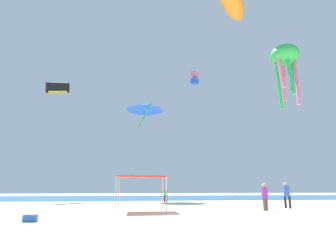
{
  "coord_description": "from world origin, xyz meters",
  "views": [
    {
      "loc": [
        -2.68,
        -14.16,
        1.53
      ],
      "look_at": [
        0.27,
        12.68,
        7.84
      ],
      "focal_mm": 28.07,
      "sensor_mm": 36.0,
      "label": 1
    }
  ],
  "objects_px": {
    "person_central": "(265,194)",
    "cooler_box": "(30,218)",
    "kite_box_pink": "(194,78)",
    "canopy_tent": "(141,178)",
    "person_leftmost": "(166,193)",
    "kite_parafoil_black": "(58,88)",
    "person_near_tent": "(287,193)",
    "kite_delta_blue": "(145,107)",
    "kite_octopus_green": "(285,58)"
  },
  "relations": [
    {
      "from": "kite_parafoil_black",
      "to": "person_near_tent",
      "type": "bearing_deg",
      "value": 78.41
    },
    {
      "from": "kite_delta_blue",
      "to": "kite_octopus_green",
      "type": "relative_size",
      "value": 1.02
    },
    {
      "from": "kite_delta_blue",
      "to": "canopy_tent",
      "type": "bearing_deg",
      "value": 177.92
    },
    {
      "from": "person_near_tent",
      "to": "kite_octopus_green",
      "type": "bearing_deg",
      "value": 131.67
    },
    {
      "from": "person_central",
      "to": "cooler_box",
      "type": "height_order",
      "value": "person_central"
    },
    {
      "from": "cooler_box",
      "to": "kite_delta_blue",
      "type": "xyz_separation_m",
      "value": [
        5.43,
        18.91,
        11.27
      ]
    },
    {
      "from": "canopy_tent",
      "to": "kite_delta_blue",
      "type": "xyz_separation_m",
      "value": [
        0.39,
        14.4,
        9.34
      ]
    },
    {
      "from": "person_central",
      "to": "kite_parafoil_black",
      "type": "relative_size",
      "value": 0.41
    },
    {
      "from": "person_near_tent",
      "to": "kite_octopus_green",
      "type": "height_order",
      "value": "kite_octopus_green"
    },
    {
      "from": "canopy_tent",
      "to": "kite_parafoil_black",
      "type": "relative_size",
      "value": 0.7
    },
    {
      "from": "person_near_tent",
      "to": "person_central",
      "type": "height_order",
      "value": "person_near_tent"
    },
    {
      "from": "canopy_tent",
      "to": "person_near_tent",
      "type": "height_order",
      "value": "canopy_tent"
    },
    {
      "from": "person_central",
      "to": "kite_delta_blue",
      "type": "height_order",
      "value": "kite_delta_blue"
    },
    {
      "from": "kite_delta_blue",
      "to": "kite_box_pink",
      "type": "bearing_deg",
      "value": -48.67
    },
    {
      "from": "kite_parafoil_black",
      "to": "kite_delta_blue",
      "type": "bearing_deg",
      "value": 99.11
    },
    {
      "from": "person_near_tent",
      "to": "kite_octopus_green",
      "type": "relative_size",
      "value": 0.41
    },
    {
      "from": "person_near_tent",
      "to": "kite_parafoil_black",
      "type": "height_order",
      "value": "kite_parafoil_black"
    },
    {
      "from": "person_near_tent",
      "to": "kite_box_pink",
      "type": "xyz_separation_m",
      "value": [
        -2.42,
        20.08,
        17.9
      ]
    },
    {
      "from": "person_near_tent",
      "to": "kite_delta_blue",
      "type": "relative_size",
      "value": 0.4
    },
    {
      "from": "canopy_tent",
      "to": "person_leftmost",
      "type": "xyz_separation_m",
      "value": [
        2.69,
        10.6,
        -1.18
      ]
    },
    {
      "from": "canopy_tent",
      "to": "cooler_box",
      "type": "bearing_deg",
      "value": -138.18
    },
    {
      "from": "person_near_tent",
      "to": "person_leftmost",
      "type": "height_order",
      "value": "person_near_tent"
    },
    {
      "from": "kite_octopus_green",
      "to": "kite_parafoil_black",
      "type": "distance_m",
      "value": 28.95
    },
    {
      "from": "canopy_tent",
      "to": "person_near_tent",
      "type": "relative_size",
      "value": 1.63
    },
    {
      "from": "kite_delta_blue",
      "to": "kite_box_pink",
      "type": "distance_m",
      "value": 13.27
    },
    {
      "from": "canopy_tent",
      "to": "person_central",
      "type": "distance_m",
      "value": 8.4
    },
    {
      "from": "person_leftmost",
      "to": "cooler_box",
      "type": "distance_m",
      "value": 16.98
    },
    {
      "from": "kite_parafoil_black",
      "to": "cooler_box",
      "type": "bearing_deg",
      "value": 40.07
    },
    {
      "from": "canopy_tent",
      "to": "kite_octopus_green",
      "type": "height_order",
      "value": "kite_octopus_green"
    },
    {
      "from": "person_leftmost",
      "to": "kite_delta_blue",
      "type": "relative_size",
      "value": 0.34
    },
    {
      "from": "person_leftmost",
      "to": "kite_box_pink",
      "type": "distance_m",
      "value": 22.0
    },
    {
      "from": "kite_parafoil_black",
      "to": "person_leftmost",
      "type": "bearing_deg",
      "value": 87.77
    },
    {
      "from": "canopy_tent",
      "to": "person_leftmost",
      "type": "distance_m",
      "value": 11.0
    },
    {
      "from": "kite_parafoil_black",
      "to": "kite_box_pink",
      "type": "distance_m",
      "value": 20.82
    },
    {
      "from": "kite_box_pink",
      "to": "kite_parafoil_black",
      "type": "bearing_deg",
      "value": -33.83
    },
    {
      "from": "kite_parafoil_black",
      "to": "person_central",
      "type": "bearing_deg",
      "value": 72.04
    },
    {
      "from": "kite_box_pink",
      "to": "person_central",
      "type": "bearing_deg",
      "value": 43.94
    },
    {
      "from": "person_leftmost",
      "to": "cooler_box",
      "type": "height_order",
      "value": "person_leftmost"
    },
    {
      "from": "person_central",
      "to": "kite_box_pink",
      "type": "xyz_separation_m",
      "value": [
        0.18,
        21.84,
        17.96
      ]
    },
    {
      "from": "kite_box_pink",
      "to": "cooler_box",
      "type": "bearing_deg",
      "value": 17.04
    },
    {
      "from": "kite_box_pink",
      "to": "canopy_tent",
      "type": "bearing_deg",
      "value": 22.96
    },
    {
      "from": "canopy_tent",
      "to": "cooler_box",
      "type": "distance_m",
      "value": 7.03
    },
    {
      "from": "kite_delta_blue",
      "to": "kite_parafoil_black",
      "type": "height_order",
      "value": "kite_parafoil_black"
    },
    {
      "from": "person_central",
      "to": "kite_octopus_green",
      "type": "distance_m",
      "value": 9.84
    },
    {
      "from": "person_central",
      "to": "cooler_box",
      "type": "xyz_separation_m",
      "value": [
        -13.37,
        -4.33,
        -0.88
      ]
    },
    {
      "from": "kite_delta_blue",
      "to": "kite_octopus_green",
      "type": "height_order",
      "value": "kite_delta_blue"
    },
    {
      "from": "kite_delta_blue",
      "to": "kite_octopus_green",
      "type": "xyz_separation_m",
      "value": [
        9.77,
        -15.72,
        -0.79
      ]
    },
    {
      "from": "kite_octopus_green",
      "to": "kite_delta_blue",
      "type": "bearing_deg",
      "value": 100.79
    },
    {
      "from": "cooler_box",
      "to": "kite_box_pink",
      "type": "bearing_deg",
      "value": 62.64
    },
    {
      "from": "person_central",
      "to": "kite_octopus_green",
      "type": "bearing_deg",
      "value": -67.89
    }
  ]
}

